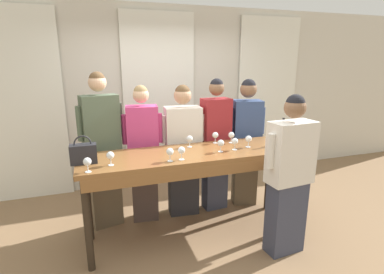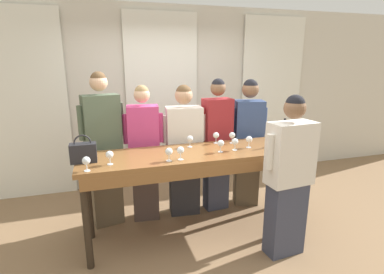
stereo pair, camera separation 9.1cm
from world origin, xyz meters
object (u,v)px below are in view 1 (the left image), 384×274
(wine_glass_back_left, at_px, (215,135))
(guest_striped_shirt, at_px, (215,144))
(wine_glass_back_right, at_px, (110,156))
(guest_navy_coat, at_px, (246,141))
(wine_glass_front_right, at_px, (231,135))
(wine_glass_near_host, at_px, (181,151))
(guest_olive_jacket, at_px, (103,150))
(host_pouring, at_px, (289,176))
(guest_cream_sweater, at_px, (183,151))
(wine_glass_front_mid, at_px, (87,162))
(handbag, at_px, (83,153))
(guest_pink_top, at_px, (143,154))
(wine_glass_front_left, at_px, (221,143))
(wine_glass_center_left, at_px, (249,139))
(wine_bottle, at_px, (282,135))
(wine_glass_center_mid, at_px, (235,142))
(wine_glass_center_right, at_px, (190,139))
(wine_glass_back_mid, at_px, (170,152))
(tasting_bar, at_px, (195,163))

(wine_glass_back_left, bearing_deg, guest_striped_shirt, 66.08)
(wine_glass_back_right, distance_m, guest_navy_coat, 1.96)
(wine_glass_front_right, xyz_separation_m, guest_striped_shirt, (-0.06, 0.34, -0.19))
(wine_glass_near_host, xyz_separation_m, guest_olive_jacket, (-0.74, 0.75, -0.14))
(host_pouring, bearing_deg, guest_olive_jacket, 147.00)
(guest_cream_sweater, bearing_deg, host_pouring, -55.87)
(wine_glass_front_mid, distance_m, host_pouring, 1.95)
(handbag, xyz_separation_m, guest_pink_top, (0.66, 0.55, -0.24))
(wine_glass_front_left, height_order, wine_glass_center_left, same)
(wine_bottle, relative_size, host_pouring, 0.19)
(wine_glass_near_host, bearing_deg, wine_glass_front_mid, -176.19)
(wine_glass_center_mid, height_order, wine_glass_center_right, same)
(wine_glass_front_right, height_order, guest_cream_sweater, guest_cream_sweater)
(wine_glass_front_mid, bearing_deg, guest_cream_sweater, 35.54)
(wine_glass_front_right, height_order, guest_pink_top, guest_pink_top)
(guest_navy_coat, relative_size, host_pouring, 1.04)
(handbag, xyz_separation_m, wine_glass_front_right, (1.68, 0.21, -0.01))
(wine_glass_center_right, relative_size, guest_cream_sweater, 0.08)
(wine_glass_front_mid, distance_m, wine_glass_front_right, 1.71)
(guest_cream_sweater, bearing_deg, wine_glass_back_mid, -115.61)
(guest_olive_jacket, bearing_deg, handbag, -109.15)
(tasting_bar, bearing_deg, wine_glass_front_left, -13.43)
(wine_glass_back_right, height_order, guest_pink_top, guest_pink_top)
(guest_pink_top, height_order, host_pouring, guest_pink_top)
(guest_olive_jacket, relative_size, guest_cream_sweater, 1.10)
(guest_striped_shirt, xyz_separation_m, host_pouring, (0.32, -1.14, -0.06))
(wine_glass_front_mid, relative_size, guest_cream_sweater, 0.08)
(guest_pink_top, bearing_deg, tasting_bar, -50.12)
(wine_glass_front_left, bearing_deg, guest_striped_shirt, 71.79)
(wine_glass_back_left, bearing_deg, wine_glass_front_left, -103.14)
(wine_glass_front_mid, height_order, guest_striped_shirt, guest_striped_shirt)
(wine_glass_front_mid, relative_size, host_pouring, 0.08)
(wine_glass_front_right, height_order, wine_glass_center_left, same)
(tasting_bar, bearing_deg, wine_glass_center_right, 86.94)
(wine_glass_back_mid, relative_size, guest_navy_coat, 0.08)
(wine_bottle, height_order, guest_cream_sweater, guest_cream_sweater)
(wine_bottle, distance_m, wine_glass_center_right, 1.10)
(tasting_bar, distance_m, wine_bottle, 1.11)
(wine_glass_front_right, relative_size, wine_glass_back_mid, 1.00)
(guest_striped_shirt, bearing_deg, wine_glass_center_left, -73.64)
(wine_glass_front_right, bearing_deg, wine_glass_back_mid, -154.32)
(wine_glass_front_mid, xyz_separation_m, wine_glass_front_right, (1.64, 0.47, -0.00))
(wine_glass_front_right, bearing_deg, wine_glass_back_right, -166.17)
(guest_olive_jacket, relative_size, guest_pink_top, 1.09)
(handbag, xyz_separation_m, wine_glass_back_right, (0.24, -0.15, -0.01))
(wine_bottle, bearing_deg, guest_striped_shirt, 135.95)
(guest_olive_jacket, relative_size, guest_striped_shirt, 1.06)
(wine_glass_front_right, distance_m, guest_striped_shirt, 0.39)
(guest_striped_shirt, bearing_deg, wine_bottle, -44.05)
(wine_bottle, bearing_deg, wine_glass_back_right, -176.91)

